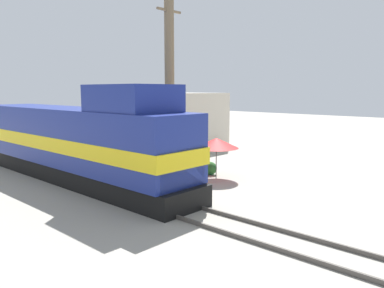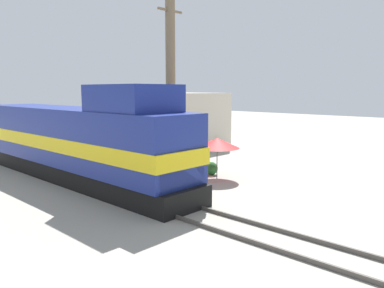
{
  "view_description": "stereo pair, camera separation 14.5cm",
  "coord_description": "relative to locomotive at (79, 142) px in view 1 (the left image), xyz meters",
  "views": [
    {
      "loc": [
        -10.12,
        -13.42,
        4.7
      ],
      "look_at": [
        1.2,
        -3.05,
        2.5
      ],
      "focal_mm": 35.0,
      "sensor_mm": 36.0,
      "label": 1
    },
    {
      "loc": [
        -10.02,
        -13.53,
        4.7
      ],
      "look_at": [
        1.2,
        -3.05,
        2.5
      ],
      "focal_mm": 35.0,
      "sensor_mm": 36.0,
      "label": 2
    }
  ],
  "objects": [
    {
      "name": "ground_plane",
      "position": [
        0.0,
        -3.78,
        -2.05
      ],
      "size": [
        120.0,
        120.0,
        0.0
      ],
      "primitive_type": "plane",
      "color": "gray"
    },
    {
      "name": "rail_near",
      "position": [
        -0.72,
        -3.78,
        -1.97
      ],
      "size": [
        0.08,
        36.69,
        0.15
      ],
      "primitive_type": "cube",
      "color": "#4C4742",
      "rests_on": "ground_plane"
    },
    {
      "name": "rail_far",
      "position": [
        0.72,
        -3.78,
        -1.97
      ],
      "size": [
        0.08,
        36.69,
        0.15
      ],
      "primitive_type": "cube",
      "color": "#4C4742",
      "rests_on": "ground_plane"
    },
    {
      "name": "locomotive",
      "position": [
        0.0,
        0.0,
        0.0
      ],
      "size": [
        2.93,
        16.71,
        4.95
      ],
      "color": "black",
      "rests_on": "ground_plane"
    },
    {
      "name": "utility_pole",
      "position": [
        5.05,
        -1.54,
        3.17
      ],
      "size": [
        1.8,
        0.55,
        10.38
      ],
      "color": "#726047",
      "rests_on": "ground_plane"
    },
    {
      "name": "vendor_umbrella",
      "position": [
        5.25,
        -4.87,
        -0.12
      ],
      "size": [
        2.38,
        2.38,
        2.2
      ],
      "color": "#4C4C4C",
      "rests_on": "ground_plane"
    },
    {
      "name": "billboard_sign",
      "position": [
        7.29,
        0.95,
        0.12
      ],
      "size": [
        2.09,
        0.12,
        2.88
      ],
      "color": "#595959",
      "rests_on": "ground_plane"
    },
    {
      "name": "shrub_cluster",
      "position": [
        5.75,
        -4.06,
        -1.68
      ],
      "size": [
        0.73,
        0.73,
        0.73
      ],
      "primitive_type": "sphere",
      "color": "#236028",
      "rests_on": "ground_plane"
    },
    {
      "name": "person_bystander",
      "position": [
        3.54,
        -3.51,
        -1.19
      ],
      "size": [
        0.34,
        0.34,
        1.59
      ],
      "color": "#2D3347",
      "rests_on": "ground_plane"
    },
    {
      "name": "bicycle",
      "position": [
        4.74,
        -2.87,
        -1.66
      ],
      "size": [
        1.74,
        1.41,
        0.76
      ],
      "rotation": [
        0.0,
        0.0,
        -2.06
      ],
      "color": "black",
      "rests_on": "ground_plane"
    },
    {
      "name": "building_block_distant",
      "position": [
        10.21,
        4.47,
        0.2
      ],
      "size": [
        8.9,
        6.32,
        4.5
      ],
      "primitive_type": "cube",
      "color": "beige",
      "rests_on": "ground_plane"
    }
  ]
}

